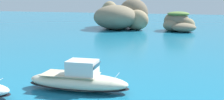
{
  "coord_description": "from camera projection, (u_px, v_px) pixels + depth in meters",
  "views": [
    {
      "loc": [
        12.2,
        -11.58,
        9.13
      ],
      "look_at": [
        -2.01,
        22.3,
        2.52
      ],
      "focal_mm": 42.77,
      "sensor_mm": 36.0,
      "label": 1
    }
  ],
  "objects": [
    {
      "name": "motorboat_cream",
      "position": [
        78.0,
        80.0,
        27.86
      ],
      "size": [
        11.38,
        4.95,
        3.24
      ],
      "color": "beige",
      "rests_on": "ground"
    },
    {
      "name": "islet_small",
      "position": [
        177.0,
        23.0,
        85.44
      ],
      "size": [
        13.73,
        15.0,
        6.22
      ],
      "color": "#756651",
      "rests_on": "ground"
    },
    {
      "name": "islet_large",
      "position": [
        120.0,
        16.0,
        93.88
      ],
      "size": [
        23.13,
        25.48,
        10.35
      ],
      "color": "#756651",
      "rests_on": "ground"
    }
  ]
}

